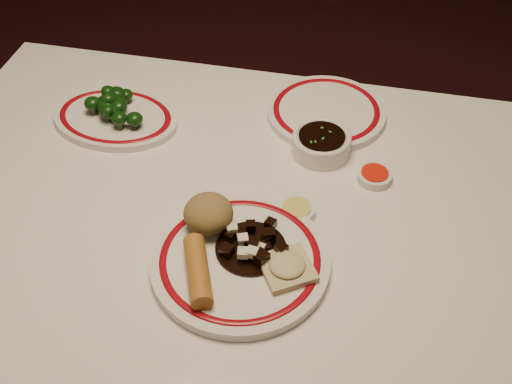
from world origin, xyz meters
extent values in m
cube|color=white|center=(0.00, 0.00, 0.73)|extent=(1.20, 0.90, 0.04)
cylinder|color=black|center=(-0.54, 0.39, 0.35)|extent=(0.06, 0.06, 0.71)
cylinder|color=black|center=(0.54, 0.39, 0.35)|extent=(0.06, 0.06, 0.71)
cylinder|color=silver|center=(0.05, -0.10, 0.76)|extent=(0.37, 0.37, 0.02)
torus|color=maroon|center=(0.05, -0.10, 0.77)|extent=(0.32, 0.32, 0.00)
ellipsoid|color=olive|center=(-0.01, -0.04, 0.80)|extent=(0.08, 0.08, 0.06)
cylinder|color=#AF722B|center=(0.00, -0.15, 0.79)|extent=(0.08, 0.13, 0.03)
cube|color=#C6B38C|center=(0.13, -0.11, 0.77)|extent=(0.11, 0.11, 0.01)
ellipsoid|color=#C6B38C|center=(0.13, -0.11, 0.78)|extent=(0.06, 0.06, 0.02)
cylinder|color=black|center=(0.07, -0.08, 0.77)|extent=(0.12, 0.12, 0.00)
cube|color=black|center=(0.03, -0.10, 0.78)|extent=(0.02, 0.02, 0.02)
cube|color=black|center=(0.09, -0.03, 0.79)|extent=(0.02, 0.02, 0.02)
cube|color=black|center=(0.07, -0.08, 0.79)|extent=(0.02, 0.02, 0.02)
cube|color=black|center=(0.09, -0.06, 0.79)|extent=(0.02, 0.02, 0.02)
cube|color=black|center=(0.06, -0.04, 0.78)|extent=(0.02, 0.02, 0.02)
cube|color=black|center=(0.05, -0.07, 0.78)|extent=(0.02, 0.02, 0.02)
cube|color=black|center=(0.03, -0.06, 0.78)|extent=(0.02, 0.02, 0.01)
cube|color=black|center=(0.09, -0.07, 0.78)|extent=(0.02, 0.02, 0.02)
cube|color=black|center=(0.12, -0.08, 0.78)|extent=(0.02, 0.02, 0.02)
cube|color=black|center=(0.09, -0.06, 0.78)|extent=(0.02, 0.02, 0.02)
cube|color=black|center=(0.09, -0.10, 0.78)|extent=(0.03, 0.03, 0.02)
cube|color=beige|center=(0.03, -0.06, 0.79)|extent=(0.02, 0.02, 0.01)
cube|color=beige|center=(0.06, -0.10, 0.79)|extent=(0.02, 0.02, 0.01)
cube|color=beige|center=(0.07, -0.10, 0.79)|extent=(0.02, 0.02, 0.01)
cube|color=beige|center=(0.08, -0.08, 0.78)|extent=(0.02, 0.02, 0.01)
cube|color=beige|center=(0.05, -0.07, 0.78)|extent=(0.02, 0.02, 0.01)
torus|color=maroon|center=(-0.28, 0.21, 0.77)|extent=(0.24, 0.24, 0.00)
cylinder|color=#23471C|center=(-0.27, 0.26, 0.77)|extent=(0.01, 0.01, 0.01)
ellipsoid|color=black|center=(-0.27, 0.26, 0.78)|extent=(0.03, 0.03, 0.02)
cylinder|color=#23471C|center=(-0.27, 0.22, 0.77)|extent=(0.01, 0.01, 0.01)
ellipsoid|color=black|center=(-0.27, 0.22, 0.79)|extent=(0.03, 0.03, 0.03)
cylinder|color=#23471C|center=(-0.29, 0.25, 0.77)|extent=(0.01, 0.01, 0.01)
ellipsoid|color=black|center=(-0.29, 0.25, 0.79)|extent=(0.04, 0.04, 0.03)
cylinder|color=#23471C|center=(-0.22, 0.18, 0.77)|extent=(0.01, 0.01, 0.01)
ellipsoid|color=black|center=(-0.22, 0.18, 0.79)|extent=(0.03, 0.03, 0.03)
cylinder|color=#23471C|center=(-0.25, 0.18, 0.77)|extent=(0.01, 0.01, 0.02)
ellipsoid|color=black|center=(-0.25, 0.18, 0.79)|extent=(0.03, 0.03, 0.02)
cylinder|color=#23471C|center=(-0.29, 0.20, 0.77)|extent=(0.01, 0.01, 0.01)
ellipsoid|color=black|center=(-0.29, 0.20, 0.79)|extent=(0.03, 0.03, 0.03)
cylinder|color=#23471C|center=(-0.28, 0.21, 0.77)|extent=(0.01, 0.01, 0.01)
ellipsoid|color=black|center=(-0.28, 0.21, 0.79)|extent=(0.03, 0.03, 0.02)
cylinder|color=#23471C|center=(-0.27, 0.21, 0.77)|extent=(0.01, 0.01, 0.01)
ellipsoid|color=black|center=(-0.27, 0.21, 0.79)|extent=(0.04, 0.04, 0.03)
cylinder|color=#23471C|center=(-0.28, 0.22, 0.77)|extent=(0.01, 0.01, 0.01)
ellipsoid|color=black|center=(-0.28, 0.22, 0.79)|extent=(0.04, 0.04, 0.03)
cylinder|color=#23471C|center=(-0.29, 0.19, 0.77)|extent=(0.01, 0.01, 0.01)
ellipsoid|color=black|center=(-0.29, 0.19, 0.79)|extent=(0.03, 0.03, 0.03)
cylinder|color=#23471C|center=(-0.28, 0.20, 0.77)|extent=(0.01, 0.01, 0.01)
ellipsoid|color=black|center=(-0.28, 0.20, 0.79)|extent=(0.03, 0.03, 0.03)
cylinder|color=#23471C|center=(-0.28, 0.22, 0.77)|extent=(0.01, 0.01, 0.01)
ellipsoid|color=black|center=(-0.28, 0.22, 0.79)|extent=(0.03, 0.03, 0.03)
cylinder|color=#23471C|center=(-0.32, 0.21, 0.77)|extent=(0.01, 0.01, 0.02)
ellipsoid|color=black|center=(-0.32, 0.21, 0.79)|extent=(0.03, 0.03, 0.03)
cylinder|color=#23471C|center=(-0.29, 0.21, 0.77)|extent=(0.01, 0.01, 0.02)
ellipsoid|color=black|center=(-0.29, 0.21, 0.79)|extent=(0.04, 0.04, 0.03)
ellipsoid|color=black|center=(-0.29, 0.22, 0.80)|extent=(0.03, 0.03, 0.02)
ellipsoid|color=black|center=(-0.28, 0.22, 0.80)|extent=(0.03, 0.03, 0.03)
ellipsoid|color=black|center=(-0.28, 0.19, 0.80)|extent=(0.03, 0.03, 0.02)
ellipsoid|color=black|center=(-0.30, 0.21, 0.79)|extent=(0.03, 0.03, 0.02)
ellipsoid|color=black|center=(-0.30, 0.24, 0.80)|extent=(0.03, 0.03, 0.02)
cylinder|color=silver|center=(0.14, 0.20, 0.77)|extent=(0.11, 0.11, 0.04)
cylinder|color=black|center=(0.14, 0.20, 0.79)|extent=(0.09, 0.09, 0.00)
cylinder|color=silver|center=(0.25, 0.15, 0.76)|extent=(0.06, 0.06, 0.02)
cylinder|color=red|center=(0.25, 0.15, 0.77)|extent=(0.05, 0.05, 0.00)
cylinder|color=silver|center=(0.12, 0.03, 0.76)|extent=(0.06, 0.06, 0.02)
cylinder|color=#CFB955|center=(0.12, 0.03, 0.77)|extent=(0.05, 0.05, 0.00)
cylinder|color=silver|center=(0.13, 0.32, 0.76)|extent=(0.25, 0.25, 0.02)
torus|color=maroon|center=(0.13, 0.32, 0.77)|extent=(0.22, 0.22, 0.00)
camera|label=1|loc=(0.22, -0.73, 1.56)|focal=45.00mm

